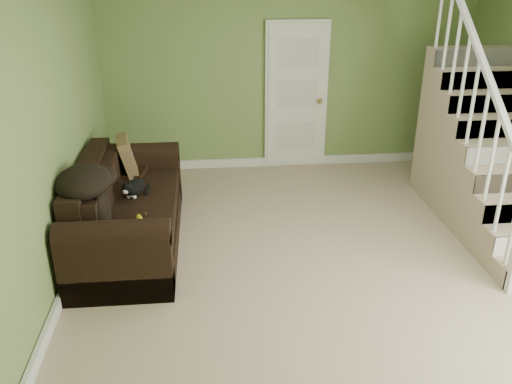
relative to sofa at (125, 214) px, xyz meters
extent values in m
cube|color=tan|center=(2.02, -0.62, -0.34)|extent=(5.00, 5.50, 0.01)
cube|color=#73904D|center=(2.02, 2.13, 0.96)|extent=(5.00, 0.04, 2.60)
cube|color=#73904D|center=(2.02, -3.37, 0.96)|extent=(5.00, 0.04, 2.60)
cube|color=#73904D|center=(-0.48, -0.62, 0.96)|extent=(0.04, 5.50, 2.60)
cube|color=white|center=(2.02, 2.10, -0.28)|extent=(5.00, 0.04, 0.12)
cube|color=white|center=(-0.45, -0.62, -0.28)|extent=(0.04, 5.50, 0.12)
cube|color=white|center=(2.12, 2.09, 0.67)|extent=(0.86, 0.05, 2.02)
cube|color=white|center=(2.12, 2.07, 0.66)|extent=(0.78, 0.04, 1.96)
sphere|color=olive|center=(2.44, 2.03, 0.61)|extent=(0.07, 0.07, 0.07)
cylinder|color=white|center=(3.57, -0.82, 0.51)|extent=(0.04, 0.04, 0.90)
cylinder|color=white|center=(3.57, -0.55, 0.71)|extent=(0.04, 0.04, 0.90)
cube|color=tan|center=(4.02, -0.28, 0.06)|extent=(1.00, 0.27, 0.80)
cylinder|color=white|center=(3.57, -0.28, 0.91)|extent=(0.04, 0.04, 0.90)
cube|color=tan|center=(4.02, -0.01, 0.16)|extent=(1.00, 0.27, 1.00)
cylinder|color=white|center=(3.57, -0.01, 1.11)|extent=(0.04, 0.04, 0.90)
cube|color=tan|center=(4.02, 0.26, 0.26)|extent=(1.00, 0.27, 1.20)
cylinder|color=white|center=(3.57, 0.26, 1.31)|extent=(0.04, 0.04, 0.90)
cube|color=tan|center=(4.02, 0.53, 0.36)|extent=(1.00, 0.27, 1.40)
cylinder|color=white|center=(3.57, 0.53, 1.51)|extent=(0.04, 0.04, 0.90)
cube|color=tan|center=(4.02, 0.80, 0.46)|extent=(1.00, 0.27, 1.60)
cylinder|color=white|center=(3.57, 0.80, 1.71)|extent=(0.04, 0.04, 0.90)
cube|color=tan|center=(4.02, 1.07, 0.56)|extent=(1.00, 0.27, 1.80)
cylinder|color=white|center=(3.57, 1.07, 1.91)|extent=(0.04, 0.04, 0.90)
cube|color=white|center=(3.57, -0.01, 1.56)|extent=(0.06, 2.46, 1.84)
cube|color=black|center=(0.05, 0.00, -0.21)|extent=(0.97, 2.26, 0.26)
cube|color=black|center=(0.15, 0.00, 0.03)|extent=(0.74, 1.70, 0.23)
cube|color=black|center=(0.05, -1.00, -0.02)|extent=(0.97, 0.26, 0.64)
cube|color=black|center=(0.05, 1.00, -0.02)|extent=(0.97, 0.26, 0.64)
cylinder|color=black|center=(0.05, -1.00, 0.30)|extent=(0.97, 0.26, 0.26)
cylinder|color=black|center=(0.05, 1.00, 0.30)|extent=(0.97, 0.26, 0.26)
cube|color=black|center=(-0.34, 0.00, 0.23)|extent=(0.21, 1.74, 0.65)
cube|color=black|center=(-0.18, 0.00, 0.31)|extent=(0.14, 1.68, 0.36)
cube|color=black|center=(-0.07, 0.80, -0.07)|extent=(0.50, 0.50, 0.53)
cylinder|color=#AFC4CE|center=(-0.14, 0.74, 0.29)|extent=(0.06, 0.06, 0.20)
cylinder|color=#2E4CB5|center=(-0.14, 0.74, 0.29)|extent=(0.07, 0.07, 0.05)
cylinder|color=white|center=(-0.14, 0.74, 0.41)|extent=(0.03, 0.03, 0.03)
cylinder|color=#AFC4CE|center=(-0.01, 0.78, 0.29)|extent=(0.06, 0.06, 0.20)
cylinder|color=#2E4CB5|center=(-0.01, 0.78, 0.29)|extent=(0.07, 0.07, 0.05)
cylinder|color=white|center=(-0.01, 0.78, 0.41)|extent=(0.03, 0.03, 0.03)
ellipsoid|color=black|center=(0.11, 0.17, 0.23)|extent=(0.27, 0.35, 0.17)
ellipsoid|color=white|center=(0.11, 0.09, 0.20)|extent=(0.14, 0.16, 0.09)
sphere|color=black|center=(0.11, 0.01, 0.28)|extent=(0.15, 0.15, 0.11)
ellipsoid|color=white|center=(0.11, -0.04, 0.27)|extent=(0.07, 0.06, 0.05)
cone|color=black|center=(0.07, 0.02, 0.34)|extent=(0.05, 0.06, 0.05)
cone|color=black|center=(0.14, 0.02, 0.34)|extent=(0.05, 0.06, 0.05)
cylinder|color=black|center=(0.19, 0.29, 0.16)|extent=(0.05, 0.24, 0.03)
ellipsoid|color=gold|center=(0.21, -0.48, 0.17)|extent=(0.11, 0.22, 0.06)
cube|color=#513A20|center=(-0.03, 0.78, 0.34)|extent=(0.30, 0.49, 0.48)
ellipsoid|color=black|center=(-0.26, -0.49, 0.58)|extent=(0.66, 0.76, 0.27)
camera|label=1|loc=(0.88, -5.13, 2.51)|focal=38.00mm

